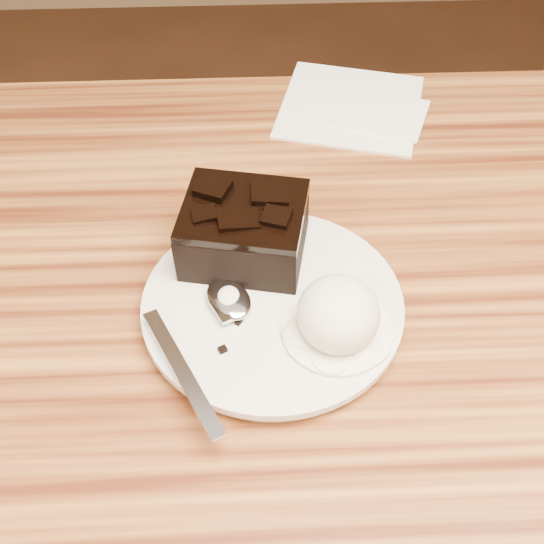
{
  "coord_description": "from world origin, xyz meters",
  "views": [
    {
      "loc": [
        -0.12,
        -0.3,
        1.2
      ],
      "look_at": [
        -0.1,
        0.07,
        0.79
      ],
      "focal_mm": 47.85,
      "sensor_mm": 36.0,
      "label": 1
    }
  ],
  "objects_px": {
    "brownie": "(244,233)",
    "spoon": "(229,300)",
    "ice_cream_scoop": "(338,314)",
    "napkin": "(350,106)",
    "plate": "(273,309)"
  },
  "relations": [
    {
      "from": "spoon",
      "to": "brownie",
      "type": "bearing_deg",
      "value": 50.58
    },
    {
      "from": "napkin",
      "to": "spoon",
      "type": "bearing_deg",
      "value": -114.64
    },
    {
      "from": "ice_cream_scoop",
      "to": "napkin",
      "type": "bearing_deg",
      "value": 81.32
    },
    {
      "from": "spoon",
      "to": "napkin",
      "type": "height_order",
      "value": "spoon"
    },
    {
      "from": "ice_cream_scoop",
      "to": "spoon",
      "type": "distance_m",
      "value": 0.09
    },
    {
      "from": "plate",
      "to": "napkin",
      "type": "bearing_deg",
      "value": 71.27
    },
    {
      "from": "brownie",
      "to": "spoon",
      "type": "distance_m",
      "value": 0.06
    },
    {
      "from": "plate",
      "to": "ice_cream_scoop",
      "type": "xyz_separation_m",
      "value": [
        0.05,
        -0.03,
        0.03
      ]
    },
    {
      "from": "ice_cream_scoop",
      "to": "spoon",
      "type": "relative_size",
      "value": 0.36
    },
    {
      "from": "ice_cream_scoop",
      "to": "napkin",
      "type": "distance_m",
      "value": 0.31
    },
    {
      "from": "spoon",
      "to": "plate",
      "type": "bearing_deg",
      "value": -23.53
    },
    {
      "from": "spoon",
      "to": "napkin",
      "type": "relative_size",
      "value": 1.27
    },
    {
      "from": "napkin",
      "to": "plate",
      "type": "bearing_deg",
      "value": -108.73
    },
    {
      "from": "plate",
      "to": "spoon",
      "type": "relative_size",
      "value": 1.14
    },
    {
      "from": "ice_cream_scoop",
      "to": "spoon",
      "type": "bearing_deg",
      "value": 159.66
    }
  ]
}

